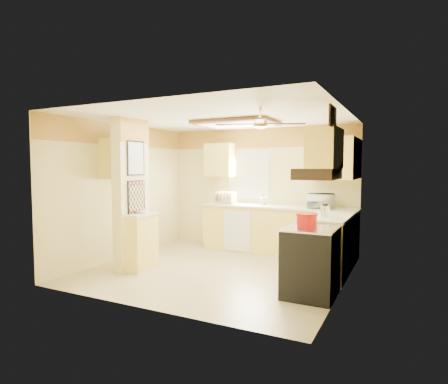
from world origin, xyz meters
The scene contains 34 objects.
floor centered at (0.00, 0.00, 0.00)m, with size 4.00×4.00×0.00m, color tan.
ceiling centered at (0.00, 0.00, 2.50)m, with size 4.00×4.00×0.00m, color white.
wall_back centered at (0.00, 1.90, 1.25)m, with size 4.00×4.00×0.00m, color #E8D98D.
wall_front centered at (0.00, -1.90, 1.25)m, with size 4.00×4.00×0.00m, color #E8D98D.
wall_left centered at (-2.00, 0.00, 1.25)m, with size 3.80×3.80×0.00m, color #E8D98D.
wall_right centered at (2.00, 0.00, 1.25)m, with size 3.80×3.80×0.00m, color #E8D98D.
wallpaper_border centered at (0.00, 1.88, 2.30)m, with size 4.00×0.02×0.40m, color #FFC54B.
partition_column centered at (-1.35, -0.55, 1.25)m, with size 0.20×0.70×2.50m, color #E8D98D.
partition_ledge centered at (-1.13, -0.55, 0.45)m, with size 0.25×0.55×0.90m, color #FDDA68.
ledge_top centered at (-1.13, -0.55, 0.92)m, with size 0.28×0.58×0.04m, color silver.
lower_cabinets_back centered at (0.50, 1.60, 0.45)m, with size 3.00×0.60×0.90m, color #FDDA68.
lower_cabinets_right centered at (1.70, 0.60, 0.45)m, with size 0.60×1.40×0.90m, color #FDDA68.
countertop_back centered at (0.50, 1.59, 0.92)m, with size 3.04×0.64×0.04m, color silver.
countertop_right centered at (1.69, 0.60, 0.92)m, with size 0.64×1.44×0.04m, color silver.
dishwasher_panel centered at (-0.25, 1.29, 0.43)m, with size 0.58×0.02×0.80m, color white.
window centered at (-0.25, 1.89, 1.55)m, with size 0.92×0.02×1.02m.
upper_cab_back_left centered at (-0.85, 1.72, 1.85)m, with size 0.60×0.35×0.70m, color #FDDA68.
upper_cab_back_right centered at (1.55, 1.72, 1.85)m, with size 0.90×0.35×0.70m, color #FDDA68.
upper_cab_right centered at (1.82, 1.25, 1.85)m, with size 0.35×1.00×0.70m, color #FDDA68.
upper_cab_left_wall centered at (-1.82, -0.25, 1.85)m, with size 0.35×0.75×0.70m, color #FDDA68.
upper_cab_over_stove centered at (1.82, -0.55, 1.95)m, with size 0.35×0.76×0.52m, color #FDDA68.
stove centered at (1.67, -0.55, 0.46)m, with size 0.68×0.77×0.92m.
range_hood centered at (1.74, -0.55, 1.62)m, with size 0.50×0.76×0.14m, color black.
poster_menu centered at (-1.24, -0.55, 1.85)m, with size 0.02×0.42×0.57m.
poster_nashville centered at (-1.24, -0.55, 1.20)m, with size 0.02×0.42×0.57m.
ceiling_light_panel centered at (0.10, 0.50, 2.46)m, with size 1.35×0.95×0.06m.
ceiling_fan centered at (1.00, -0.70, 2.29)m, with size 1.15×1.15×0.26m.
vent_grate centered at (1.98, -0.90, 2.30)m, with size 0.02×0.40×0.25m, color black.
microwave centered at (1.35, 1.56, 1.08)m, with size 0.49×0.33×0.27m, color white.
bowl centered at (-1.18, -0.51, 0.97)m, with size 0.22×0.22×0.05m, color white.
dutch_oven centered at (1.62, -0.60, 1.01)m, with size 0.29×0.29×0.19m.
kettle centered at (1.65, 0.38, 1.03)m, with size 0.13×0.13×0.20m.
dish_rack centered at (-0.64, 1.57, 1.03)m, with size 0.43×0.33×0.24m.
utensil_crock centered at (0.17, 1.66, 1.02)m, with size 0.11×0.11×0.23m.
Camera 1 is at (2.81, -5.42, 1.72)m, focal length 30.00 mm.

